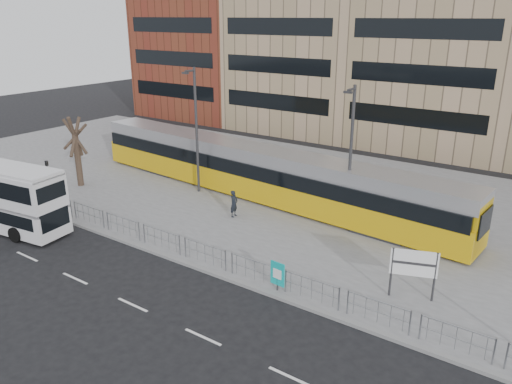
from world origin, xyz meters
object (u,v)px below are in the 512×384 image
Objects in this scene: station_sign at (414,266)px; lamp_post_east at (350,152)px; pedestrian at (234,204)px; lamp_post_west at (196,126)px; tram at (258,172)px; traffic_light_west at (48,178)px; ad_panel at (278,274)px; bare_tree at (72,114)px.

lamp_post_east is at bearing 115.58° from station_sign.
pedestrian is 6.54m from lamp_post_west.
tram is at bearing 131.82° from station_sign.
tram is at bearing 22.66° from lamp_post_west.
traffic_light_west is 0.38× the size of lamp_post_east.
lamp_post_east reaches higher than traffic_light_west.
ad_panel is 0.16× the size of lamp_post_west.
lamp_post_east is (7.19, -1.30, 2.74)m from tram.
lamp_post_west reaches higher than station_sign.
lamp_post_east is (11.11, 0.34, -0.17)m from lamp_post_west.
lamp_post_west is 1.14× the size of bare_tree.
lamp_post_west is (-4.84, 2.23, 3.80)m from pedestrian.
bare_tree is (-2.17, 3.80, 3.26)m from traffic_light_west.
station_sign is 1.63× the size of ad_panel.
lamp_post_west is at bearing -152.69° from tram.
station_sign is at bearing 33.42° from ad_panel.
lamp_post_east is at bearing -70.40° from pedestrian.
station_sign is 22.75m from traffic_light_west.
pedestrian is (-12.02, 3.06, -0.76)m from station_sign.
station_sign is at bearing -17.41° from lamp_post_west.
pedestrian is 0.20× the size of lamp_post_east.
tram reaches higher than traffic_light_west.
ad_panel is 0.84× the size of pedestrian.
lamp_post_east is at bearing 12.46° from bare_tree.
tram is at bearing 169.78° from lamp_post_east.
bare_tree reaches higher than tram.
bare_tree reaches higher than pedestrian.
bare_tree is (-19.67, 4.22, 4.42)m from ad_panel.
lamp_post_west reaches higher than pedestrian.
station_sign is 5.89m from ad_panel.
traffic_light_west is at bearing -154.62° from lamp_post_east.
lamp_post_east is (16.88, 8.01, 2.49)m from traffic_light_west.
station_sign is 12.43m from pedestrian.
ad_panel is at bearing -12.11° from bare_tree.
station_sign reaches higher than ad_panel.
bare_tree is at bearing 172.65° from ad_panel.
traffic_light_west is (-10.60, -5.44, 1.14)m from pedestrian.
ad_panel is 9.20m from lamp_post_east.
bare_tree reaches higher than station_sign.
lamp_post_west is 8.84m from bare_tree.
lamp_post_east reaches higher than tram.
tram is 12.51m from ad_panel.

